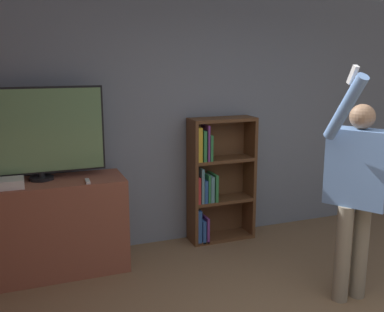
{
  "coord_description": "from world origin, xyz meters",
  "views": [
    {
      "loc": [
        -1.88,
        -1.83,
        2.0
      ],
      "look_at": [
        -0.56,
        1.61,
        1.2
      ],
      "focal_mm": 42.0,
      "sensor_mm": 36.0,
      "label": 1
    }
  ],
  "objects_px": {
    "person": "(357,184)",
    "game_console": "(12,183)",
    "bookshelf": "(215,181)",
    "television": "(38,133)"
  },
  "relations": [
    {
      "from": "bookshelf",
      "to": "television",
      "type": "bearing_deg",
      "value": -175.89
    },
    {
      "from": "television",
      "to": "person",
      "type": "relative_size",
      "value": 0.6
    },
    {
      "from": "game_console",
      "to": "person",
      "type": "bearing_deg",
      "value": -26.23
    },
    {
      "from": "person",
      "to": "game_console",
      "type": "bearing_deg",
      "value": -148.02
    },
    {
      "from": "game_console",
      "to": "bookshelf",
      "type": "xyz_separation_m",
      "value": [
        2.07,
        0.31,
        -0.26
      ]
    },
    {
      "from": "television",
      "to": "person",
      "type": "height_order",
      "value": "person"
    },
    {
      "from": "game_console",
      "to": "person",
      "type": "distance_m",
      "value": 2.92
    },
    {
      "from": "television",
      "to": "game_console",
      "type": "distance_m",
      "value": 0.51
    },
    {
      "from": "television",
      "to": "bookshelf",
      "type": "relative_size",
      "value": 0.86
    },
    {
      "from": "game_console",
      "to": "person",
      "type": "xyz_separation_m",
      "value": [
        2.62,
        -1.29,
        0.07
      ]
    }
  ]
}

